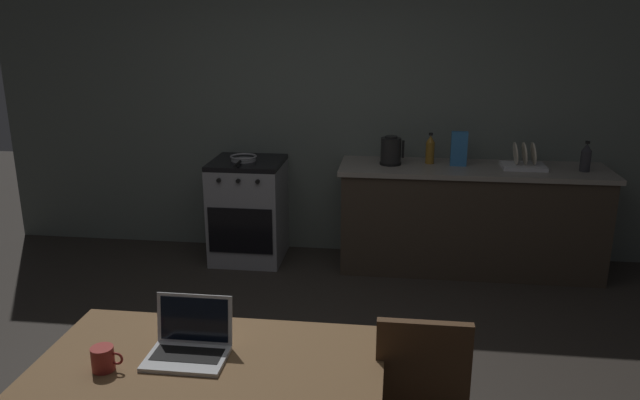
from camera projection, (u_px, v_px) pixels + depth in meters
name	position (u px, v px, depth m)	size (l,w,h in m)	color
ground_plane	(265.00, 396.00, 3.47)	(12.00, 12.00, 0.00)	#2D2823
back_wall	(353.00, 93.00, 5.32)	(6.40, 0.10, 2.84)	slate
kitchen_counter	(470.00, 218.00, 5.14)	(2.16, 0.64, 0.88)	#382D23
stove_oven	(249.00, 210.00, 5.36)	(0.60, 0.62, 0.88)	gray
dining_table	(207.00, 382.00, 2.45)	(1.39, 0.85, 0.72)	brown
laptop	(189.00, 345.00, 2.51)	(0.32, 0.25, 0.23)	silver
electric_kettle	(391.00, 151.00, 5.06)	(0.20, 0.18, 0.24)	black
bottle	(586.00, 157.00, 4.83)	(0.08, 0.08, 0.24)	#2D2D33
frying_pan	(243.00, 158.00, 5.21)	(0.23, 0.40, 0.05)	gray
coffee_mug	(103.00, 359.00, 2.40)	(0.13, 0.09, 0.10)	#9E2D28
cereal_box	(459.00, 149.00, 5.01)	(0.13, 0.05, 0.28)	#3372B2
dish_rack	(524.00, 162.00, 4.96)	(0.34, 0.26, 0.21)	silver
bottle_b	(430.00, 149.00, 5.10)	(0.07, 0.07, 0.26)	#8C601E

